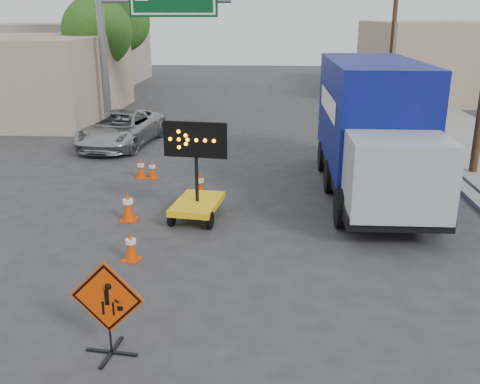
# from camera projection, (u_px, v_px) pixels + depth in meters

# --- Properties ---
(ground) EXTENTS (100.00, 100.00, 0.00)m
(ground) POSITION_uv_depth(u_px,v_px,m) (177.00, 346.00, 8.46)
(ground) COLOR #2D2D30
(ground) RESTS_ON ground
(curb_right) EXTENTS (0.40, 60.00, 0.12)m
(curb_right) POSITION_uv_depth(u_px,v_px,m) (411.00, 140.00, 22.23)
(curb_right) COLOR gray
(curb_right) RESTS_ON ground
(sidewalk_right) EXTENTS (4.00, 60.00, 0.15)m
(sidewalk_right) POSITION_uv_depth(u_px,v_px,m) (467.00, 140.00, 22.09)
(sidewalk_right) COLOR gray
(sidewalk_right) RESTS_ON ground
(storefront_left_far) EXTENTS (12.00, 10.00, 4.40)m
(storefront_left_far) POSITION_uv_depth(u_px,v_px,m) (59.00, 54.00, 40.86)
(storefront_left_far) COLOR gray
(storefront_left_far) RESTS_ON ground
(building_right_far) EXTENTS (10.00, 14.00, 4.60)m
(building_right_far) POSITION_uv_depth(u_px,v_px,m) (448.00, 58.00, 35.40)
(building_right_far) COLOR tan
(building_right_far) RESTS_ON ground
(highway_gantry) EXTENTS (6.18, 0.38, 6.90)m
(highway_gantry) POSITION_uv_depth(u_px,v_px,m) (145.00, 13.00, 24.14)
(highway_gantry) COLOR slate
(highway_gantry) RESTS_ON ground
(utility_pole_far) EXTENTS (1.80, 0.26, 9.00)m
(utility_pole_far) POSITION_uv_depth(u_px,v_px,m) (394.00, 21.00, 29.26)
(utility_pole_far) COLOR #46311E
(utility_pole_far) RESTS_ON ground
(tree_left_near) EXTENTS (3.71, 3.71, 6.03)m
(tree_left_near) POSITION_uv_depth(u_px,v_px,m) (97.00, 31.00, 28.47)
(tree_left_near) COLOR #46311E
(tree_left_near) RESTS_ON ground
(tree_left_far) EXTENTS (4.10, 4.10, 6.66)m
(tree_left_far) POSITION_uv_depth(u_px,v_px,m) (119.00, 21.00, 35.97)
(tree_left_far) COLOR #46311E
(tree_left_far) RESTS_ON ground
(construction_sign) EXTENTS (1.18, 0.84, 1.57)m
(construction_sign) POSITION_uv_depth(u_px,v_px,m) (108.00, 306.00, 8.02)
(construction_sign) COLOR black
(construction_sign) RESTS_ON ground
(arrow_board) EXTENTS (1.60, 1.91, 2.53)m
(arrow_board) POSITION_uv_depth(u_px,v_px,m) (197.00, 197.00, 13.61)
(arrow_board) COLOR yellow
(arrow_board) RESTS_ON ground
(pickup_truck) EXTENTS (2.91, 5.21, 1.38)m
(pickup_truck) POSITION_uv_depth(u_px,v_px,m) (121.00, 129.00, 21.28)
(pickup_truck) COLOR #A8ACAF
(pickup_truck) RESTS_ON ground
(box_truck) EXTENTS (2.56, 7.94, 3.77)m
(box_truck) POSITION_uv_depth(u_px,v_px,m) (372.00, 136.00, 15.21)
(box_truck) COLOR black
(box_truck) RESTS_ON ground
(cone_a) EXTENTS (0.43, 0.43, 0.69)m
(cone_a) POSITION_uv_depth(u_px,v_px,m) (131.00, 245.00, 11.33)
(cone_a) COLOR #DA3B04
(cone_a) RESTS_ON ground
(cone_b) EXTENTS (0.42, 0.42, 0.81)m
(cone_b) POSITION_uv_depth(u_px,v_px,m) (128.00, 205.00, 13.54)
(cone_b) COLOR #DA3B04
(cone_b) RESTS_ON ground
(cone_c) EXTENTS (0.42, 0.42, 0.71)m
(cone_c) POSITION_uv_depth(u_px,v_px,m) (200.00, 184.00, 15.45)
(cone_c) COLOR #DA3B04
(cone_c) RESTS_ON ground
(cone_d) EXTENTS (0.42, 0.42, 0.67)m
(cone_d) POSITION_uv_depth(u_px,v_px,m) (141.00, 168.00, 17.11)
(cone_d) COLOR #DA3B04
(cone_d) RESTS_ON ground
(cone_e) EXTENTS (0.42, 0.42, 0.63)m
(cone_e) POSITION_uv_depth(u_px,v_px,m) (152.00, 169.00, 17.05)
(cone_e) COLOR #DA3B04
(cone_e) RESTS_ON ground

